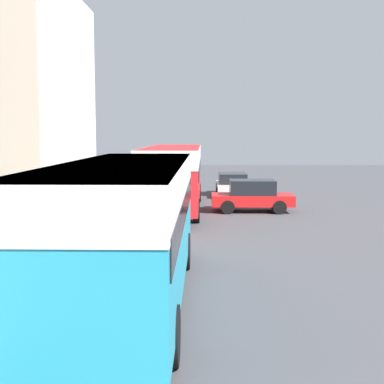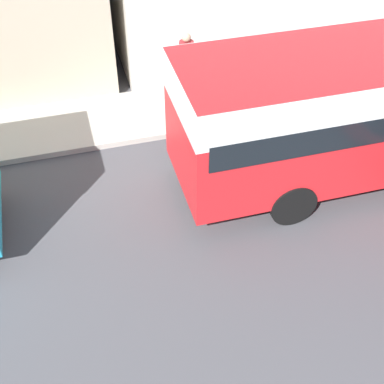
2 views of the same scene
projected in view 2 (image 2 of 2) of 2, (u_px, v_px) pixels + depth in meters
name	position (u px, v px, depth m)	size (l,w,h in m)	color
pedestrian_near_curb	(187.00, 64.00, 14.10)	(0.39, 0.39, 1.79)	#232838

